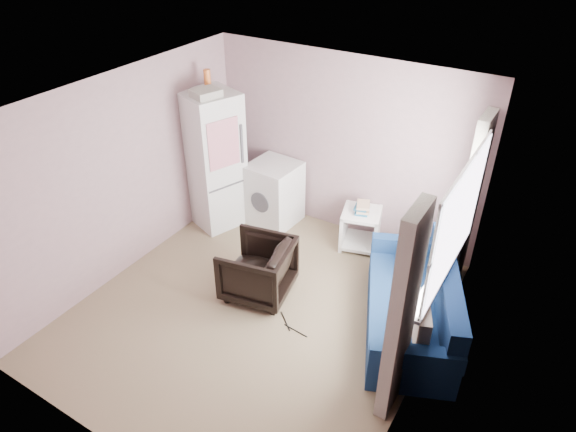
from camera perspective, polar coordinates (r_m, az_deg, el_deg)
name	(u,v)px	position (r m, az deg, el deg)	size (l,w,h in m)	color
room	(256,221)	(5.33, -3.59, -0.57)	(3.84, 4.24, 2.54)	#897559
armchair	(257,267)	(6.10, -3.41, -5.64)	(0.76, 0.71, 0.78)	black
fridge	(214,160)	(7.22, -8.21, 6.20)	(0.86, 0.85, 2.22)	silver
washing_machine	(274,192)	(7.38, -1.57, 2.69)	(0.70, 0.70, 0.92)	silver
side_table	(361,226)	(6.98, 8.08, -1.12)	(0.62, 0.62, 0.68)	white
sofa	(415,308)	(5.83, 13.92, -9.90)	(1.54, 2.11, 0.86)	navy
window_dressing	(441,251)	(5.36, 16.67, -3.76)	(0.17, 2.62, 2.18)	white
floor_cables	(290,326)	(5.91, 0.27, -12.10)	(0.45, 0.22, 0.01)	black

